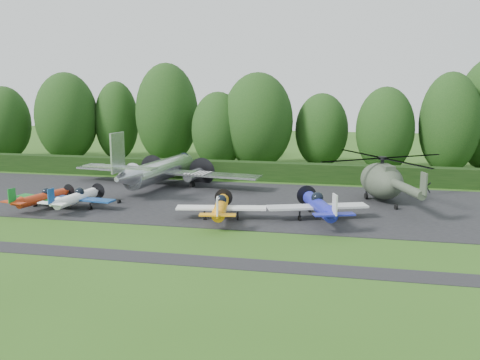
% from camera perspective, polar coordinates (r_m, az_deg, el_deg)
% --- Properties ---
extents(ground, '(160.00, 160.00, 0.00)m').
position_cam_1_polar(ground, '(39.73, -9.61, -5.21)').
color(ground, '#2B5217').
rests_on(ground, ground).
extents(apron, '(70.00, 18.00, 0.01)m').
position_cam_1_polar(apron, '(48.87, -5.32, -2.13)').
color(apron, black).
rests_on(apron, ground).
extents(taxiway_verge, '(70.00, 2.00, 0.00)m').
position_cam_1_polar(taxiway_verge, '(34.48, -13.30, -7.80)').
color(taxiway_verge, black).
rests_on(taxiway_verge, ground).
extents(hedgerow, '(90.00, 1.60, 2.00)m').
position_cam_1_polar(hedgerow, '(59.25, -2.17, 0.15)').
color(hedgerow, black).
rests_on(hedgerow, ground).
extents(transport_plane, '(20.32, 15.58, 6.51)m').
position_cam_1_polar(transport_plane, '(54.30, -8.55, 1.03)').
color(transport_plane, silver).
rests_on(transport_plane, ground).
extents(light_plane_red, '(6.16, 6.48, 2.37)m').
position_cam_1_polar(light_plane_red, '(47.97, -20.36, -1.79)').
color(light_plane_red, '#A0290E').
rests_on(light_plane_red, ground).
extents(light_plane_white, '(6.40, 6.73, 2.46)m').
position_cam_1_polar(light_plane_white, '(46.81, -17.09, -1.84)').
color(light_plane_white, white).
rests_on(light_plane_white, ground).
extents(light_plane_orange, '(6.98, 7.34, 2.68)m').
position_cam_1_polar(light_plane_orange, '(41.18, -2.06, -2.90)').
color(light_plane_orange, orange).
rests_on(light_plane_orange, ground).
extents(light_plane_blue, '(7.84, 8.24, 3.01)m').
position_cam_1_polar(light_plane_blue, '(41.44, 8.48, -2.73)').
color(light_plane_blue, '#1A1FA1').
rests_on(light_plane_blue, ground).
extents(helicopter, '(12.58, 14.73, 4.05)m').
position_cam_1_polar(helicopter, '(49.24, 14.88, 0.24)').
color(helicopter, '#374233').
rests_on(helicopter, ground).
extents(tree_1, '(6.76, 6.76, 10.05)m').
position_cam_1_polar(tree_1, '(65.02, 15.22, 5.17)').
color(tree_1, black).
rests_on(tree_1, ground).
extents(tree_2, '(6.93, 6.93, 9.99)m').
position_cam_1_polar(tree_2, '(79.90, -23.82, 5.56)').
color(tree_2, black).
rests_on(tree_2, ground).
extents(tree_4, '(5.87, 5.87, 10.65)m').
position_cam_1_polar(tree_4, '(74.92, -13.02, 6.16)').
color(tree_4, black).
rests_on(tree_4, ground).
extents(tree_5, '(6.55, 6.55, 9.40)m').
position_cam_1_polar(tree_5, '(66.01, -2.34, 5.33)').
color(tree_5, black).
rests_on(tree_5, ground).
extents(tree_6, '(6.55, 6.55, 9.21)m').
position_cam_1_polar(tree_6, '(67.45, 8.69, 5.24)').
color(tree_6, black).
rests_on(tree_6, ground).
extents(tree_7, '(8.20, 8.20, 11.83)m').
position_cam_1_polar(tree_7, '(75.51, -18.03, 6.41)').
color(tree_7, black).
rests_on(tree_7, ground).
extents(tree_8, '(6.88, 6.88, 11.74)m').
position_cam_1_polar(tree_8, '(66.29, 21.45, 5.64)').
color(tree_8, black).
rests_on(tree_8, ground).
extents(tree_9, '(8.62, 8.62, 11.73)m').
position_cam_1_polar(tree_9, '(65.60, 1.92, 6.32)').
color(tree_9, black).
rests_on(tree_9, ground).
extents(tree_11, '(8.10, 8.10, 12.97)m').
position_cam_1_polar(tree_11, '(70.43, -7.81, 7.02)').
color(tree_11, black).
rests_on(tree_11, ground).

